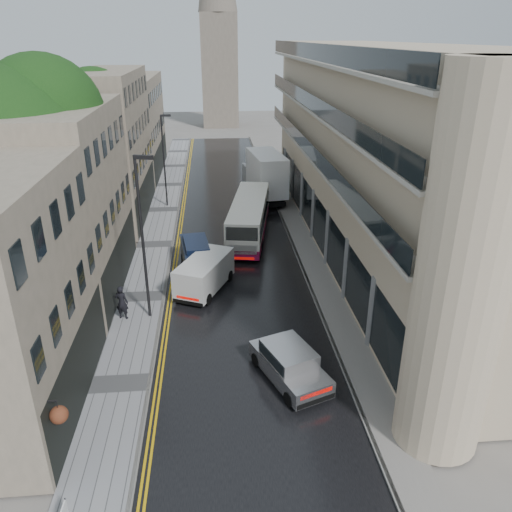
{
  "coord_description": "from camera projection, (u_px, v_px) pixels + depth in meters",
  "views": [
    {
      "loc": [
        -1.34,
        -7.98,
        14.64
      ],
      "look_at": [
        0.98,
        18.0,
        3.06
      ],
      "focal_mm": 35.0,
      "sensor_mm": 36.0,
      "label": 1
    }
  ],
  "objects": [
    {
      "name": "road",
      "position": [
        232.0,
        243.0,
        38.35
      ],
      "size": [
        9.0,
        85.0,
        0.02
      ],
      "primitive_type": "cube",
      "color": "black",
      "rests_on": "ground"
    },
    {
      "name": "left_sidewalk",
      "position": [
        155.0,
        245.0,
        37.85
      ],
      "size": [
        2.7,
        85.0,
        0.12
      ],
      "primitive_type": "cube",
      "color": "gray",
      "rests_on": "ground"
    },
    {
      "name": "right_sidewalk",
      "position": [
        302.0,
        240.0,
        38.77
      ],
      "size": [
        1.8,
        85.0,
        0.12
      ],
      "primitive_type": "cube",
      "color": "slate",
      "rests_on": "ground"
    },
    {
      "name": "old_shop_row",
      "position": [
        104.0,
        161.0,
        37.42
      ],
      "size": [
        4.5,
        56.0,
        12.0
      ],
      "primitive_type": null,
      "color": "gray",
      "rests_on": "ground"
    },
    {
      "name": "modern_block",
      "position": [
        378.0,
        154.0,
        34.98
      ],
      "size": [
        8.0,
        40.0,
        14.0
      ],
      "primitive_type": null,
      "color": "#C0AC8F",
      "rests_on": "ground"
    },
    {
      "name": "tree_near",
      "position": [
        11.0,
        186.0,
        27.69
      ],
      "size": [
        10.56,
        10.56,
        13.89
      ],
      "primitive_type": null,
      "color": "black",
      "rests_on": "ground"
    },
    {
      "name": "tree_far",
      "position": [
        75.0,
        150.0,
        39.84
      ],
      "size": [
        9.24,
        9.24,
        12.46
      ],
      "primitive_type": null,
      "color": "black",
      "rests_on": "ground"
    },
    {
      "name": "cream_bus",
      "position": [
        230.0,
        232.0,
        36.44
      ],
      "size": [
        4.22,
        11.0,
        2.93
      ],
      "primitive_type": null,
      "rotation": [
        0.0,
        0.0,
        -0.17
      ],
      "color": "white",
      "rests_on": "road"
    },
    {
      "name": "white_lorry",
      "position": [
        257.0,
        182.0,
        45.76
      ],
      "size": [
        3.8,
        9.03,
        4.6
      ],
      "primitive_type": null,
      "rotation": [
        0.0,
        0.0,
        0.14
      ],
      "color": "white",
      "rests_on": "road"
    },
    {
      "name": "silver_hatchback",
      "position": [
        290.0,
        389.0,
        21.16
      ],
      "size": [
        3.49,
        4.95,
        1.7
      ],
      "primitive_type": null,
      "rotation": [
        0.0,
        0.0,
        0.37
      ],
      "color": "#A0A0A4",
      "rests_on": "road"
    },
    {
      "name": "white_van",
      "position": [
        178.0,
        283.0,
        29.68
      ],
      "size": [
        3.85,
        5.19,
        2.16
      ],
      "primitive_type": null,
      "rotation": [
        0.0,
        0.0,
        -0.43
      ],
      "color": "silver",
      "rests_on": "road"
    },
    {
      "name": "navy_van",
      "position": [
        186.0,
        265.0,
        31.99
      ],
      "size": [
        2.31,
        4.58,
        2.24
      ],
      "primitive_type": null,
      "rotation": [
        0.0,
        0.0,
        0.13
      ],
      "color": "black",
      "rests_on": "road"
    },
    {
      "name": "pedestrian",
      "position": [
        122.0,
        302.0,
        27.55
      ],
      "size": [
        0.83,
        0.66,
        2.0
      ],
      "primitive_type": "imported",
      "rotation": [
        0.0,
        0.0,
        2.86
      ],
      "color": "black",
      "rests_on": "left_sidewalk"
    },
    {
      "name": "lamp_post_near",
      "position": [
        143.0,
        241.0,
        26.36
      ],
      "size": [
        1.05,
        0.47,
        9.09
      ],
      "primitive_type": null,
      "rotation": [
        0.0,
        0.0,
        -0.25
      ],
      "color": "black",
      "rests_on": "left_sidewalk"
    },
    {
      "name": "lamp_post_far",
      "position": [
        164.0,
        162.0,
        44.76
      ],
      "size": [
        0.94,
        0.36,
        8.18
      ],
      "primitive_type": null,
      "rotation": [
        0.0,
        0.0,
        0.17
      ],
      "color": "black",
      "rests_on": "left_sidewalk"
    }
  ]
}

